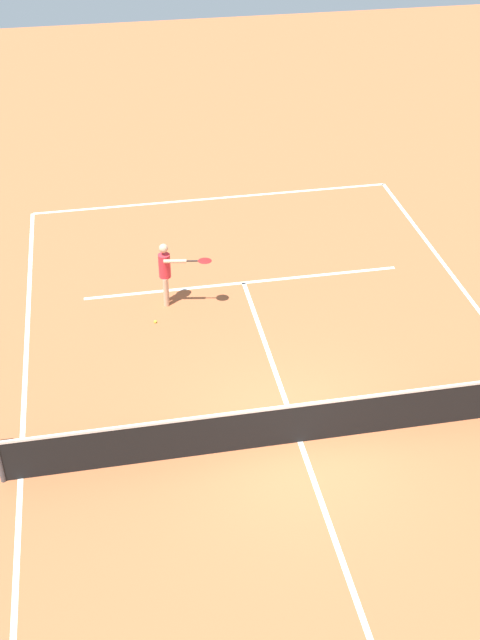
% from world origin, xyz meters
% --- Properties ---
extents(ground_plane, '(60.00, 60.00, 0.00)m').
position_xyz_m(ground_plane, '(0.00, 0.00, 0.00)').
color(ground_plane, '#B76038').
extents(court_lines, '(10.62, 21.09, 0.01)m').
position_xyz_m(court_lines, '(0.00, 0.00, 0.00)').
color(court_lines, white).
rests_on(court_lines, ground).
extents(tennis_net, '(11.22, 0.10, 1.07)m').
position_xyz_m(tennis_net, '(0.00, 0.00, 0.50)').
color(tennis_net, '#4C4C51').
rests_on(tennis_net, ground).
extents(player_serving, '(1.22, 0.73, 1.63)m').
position_xyz_m(player_serving, '(1.94, -5.21, 0.96)').
color(player_serving, '#D8A884').
rests_on(player_serving, ground).
extents(tennis_ball, '(0.07, 0.07, 0.07)m').
position_xyz_m(tennis_ball, '(2.34, -4.46, 0.03)').
color(tennis_ball, '#CCE033').
rests_on(tennis_ball, ground).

